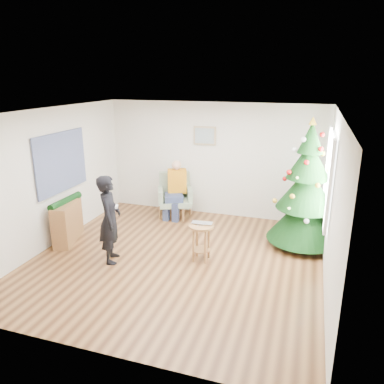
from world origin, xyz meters
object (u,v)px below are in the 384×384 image
(stool, at_px, (201,242))
(armchair, at_px, (175,201))
(console, at_px, (68,221))
(standing_man, at_px, (110,219))
(christmas_tree, at_px, (306,190))

(stool, bearing_deg, armchair, 122.07)
(stool, height_order, armchair, armchair)
(stool, relative_size, console, 0.67)
(standing_man, distance_m, console, 1.40)
(armchair, distance_m, console, 2.48)
(stool, bearing_deg, console, -179.76)
(armchair, height_order, standing_man, standing_man)
(stool, distance_m, standing_man, 1.64)
(console, bearing_deg, stool, -16.91)
(christmas_tree, relative_size, console, 2.47)
(standing_man, bearing_deg, stool, -92.81)
(stool, bearing_deg, christmas_tree, 35.38)
(christmas_tree, bearing_deg, stool, -144.62)
(armchair, bearing_deg, stool, -81.16)
(stool, relative_size, standing_man, 0.43)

